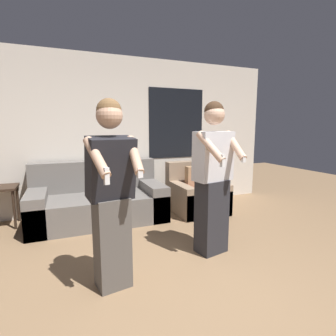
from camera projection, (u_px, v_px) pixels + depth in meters
ground_plane at (194, 312)px, 2.11m from camera, size 14.00×14.00×0.00m
wall_back at (118, 134)px, 4.66m from camera, size 6.03×0.07×2.70m
couch at (99, 202)px, 4.19m from camera, size 2.04×1.00×0.92m
armchair at (196, 194)px, 4.67m from camera, size 0.85×0.93×0.85m
person_left at (111, 194)px, 2.32m from camera, size 0.46×0.54×1.72m
person_right at (213, 178)px, 3.02m from camera, size 0.52×0.52×1.76m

